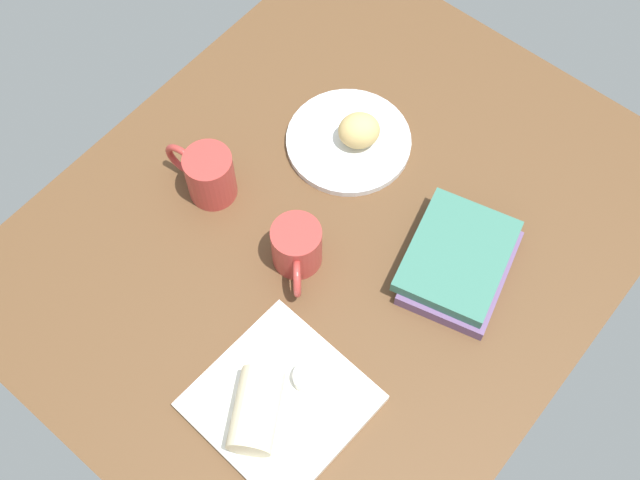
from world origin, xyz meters
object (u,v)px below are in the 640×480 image
object	(u,v)px
round_plate	(349,141)
second_mug	(297,248)
square_plate	(281,402)
breakfast_wrap	(256,411)
scone_pastry	(359,130)
sauce_cup	(308,377)
book_stack	(459,262)
coffee_mug	(208,174)

from	to	relation	value
round_plate	second_mug	size ratio (longest dim) A/B	2.01
square_plate	breakfast_wrap	distance (cm)	5.97
scone_pastry	second_mug	xyz separation A→B (cm)	(24.94, 6.76, 0.12)
round_plate	square_plate	bearing A→B (deg)	26.79
scone_pastry	sauce_cup	size ratio (longest dim) A/B	1.58
round_plate	breakfast_wrap	size ratio (longest dim) A/B	1.88
sauce_cup	breakfast_wrap	xyz separation A→B (cm)	(9.34, -2.20, 2.15)
round_plate	book_stack	distance (cm)	31.06
scone_pastry	square_plate	xyz separation A→B (cm)	(45.32, 20.88, -3.71)
coffee_mug	second_mug	bearing A→B (deg)	87.87
square_plate	sauce_cup	bearing A→B (deg)	166.75
square_plate	sauce_cup	xyz separation A→B (cm)	(-5.19, 1.22, 2.03)
round_plate	breakfast_wrap	world-z (taller)	breakfast_wrap
round_plate	breakfast_wrap	bearing A→B (deg)	23.83
coffee_mug	sauce_cup	bearing A→B (deg)	66.12
square_plate	second_mug	world-z (taller)	second_mug
breakfast_wrap	square_plate	bearing A→B (deg)	45.86
second_mug	breakfast_wrap	bearing A→B (deg)	28.18
sauce_cup	scone_pastry	bearing A→B (deg)	-151.16
round_plate	second_mug	xyz separation A→B (cm)	(24.06, 8.32, 3.92)
round_plate	second_mug	world-z (taller)	second_mug
square_plate	book_stack	distance (cm)	37.19
square_plate	book_stack	world-z (taller)	book_stack
square_plate	breakfast_wrap	size ratio (longest dim) A/B	1.95
round_plate	sauce_cup	distance (cm)	45.88
scone_pastry	coffee_mug	size ratio (longest dim) A/B	0.55
square_plate	second_mug	bearing A→B (deg)	-145.29
second_mug	coffee_mug	bearing A→B (deg)	-92.13
round_plate	scone_pastry	world-z (taller)	scone_pastry
square_plate	breakfast_wrap	world-z (taller)	breakfast_wrap
breakfast_wrap	coffee_mug	xyz separation A→B (cm)	(-25.30, -33.86, 0.18)
round_plate	coffee_mug	xyz separation A→B (cm)	(23.29, -12.40, 4.46)
sauce_cup	book_stack	xyz separation A→B (cm)	(-31.20, 6.28, -0.33)
square_plate	coffee_mug	distance (cm)	40.99
coffee_mug	second_mug	world-z (taller)	coffee_mug
scone_pastry	breakfast_wrap	distance (cm)	53.33
breakfast_wrap	book_stack	size ratio (longest dim) A/B	0.51
scone_pastry	second_mug	world-z (taller)	second_mug
round_plate	scone_pastry	size ratio (longest dim) A/B	3.03
round_plate	second_mug	distance (cm)	25.76
square_plate	sauce_cup	size ratio (longest dim) A/B	4.96
sauce_cup	breakfast_wrap	size ratio (longest dim) A/B	0.39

